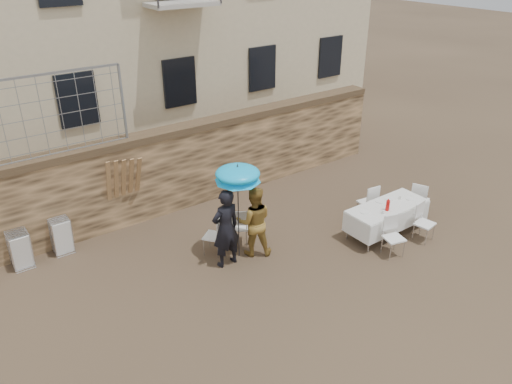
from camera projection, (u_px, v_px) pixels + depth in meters
ground at (303, 299)px, 10.09m from camera, size 80.00×80.00×0.00m
stone_wall at (182, 167)px, 13.21m from camera, size 13.00×0.50×2.20m
chain_link_fence at (52, 116)px, 10.74m from camera, size 3.20×0.06×1.80m
man_suit at (226, 228)px, 10.76m from camera, size 0.69×0.47×1.85m
woman_dress at (254, 221)px, 11.19m from camera, size 1.03×0.96×1.68m
umbrella at (238, 176)px, 10.55m from camera, size 1.00×1.00×2.13m
couple_chair_left at (213, 235)px, 11.36m from camera, size 0.67×0.67×0.96m
couple_chair_right at (239, 226)px, 11.73m from camera, size 0.66×0.66×0.96m
banquet_table at (388, 207)px, 12.01m from camera, size 2.10×0.85×0.78m
soda_bottle at (388, 205)px, 11.72m from camera, size 0.09×0.09×0.26m
table_chair_front_left at (394, 237)px, 11.27m from camera, size 0.58×0.58×0.96m
table_chair_front_right at (425, 223)px, 11.85m from camera, size 0.55×0.55×0.96m
table_chair_back at (368, 201)px, 12.81m from camera, size 0.54×0.54×0.96m
table_chair_side at (420, 199)px, 12.93m from camera, size 0.63×0.63×0.96m
chair_stack_left at (18, 245)px, 11.02m from camera, size 0.46×0.55×0.92m
chair_stack_right at (59, 233)px, 11.48m from camera, size 0.46×0.47×0.92m
wood_planks at (121, 192)px, 12.12m from camera, size 0.70×0.20×2.00m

